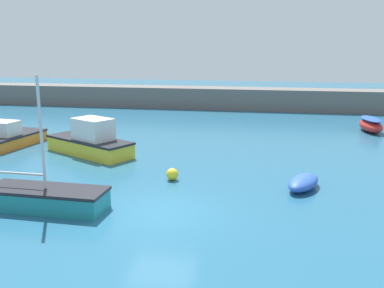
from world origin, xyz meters
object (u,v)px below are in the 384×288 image
(fishing_dinghy_green, at_px, (303,182))
(rowboat_with_red_cover, at_px, (371,124))
(cabin_cruiser_white, at_px, (91,141))
(mooring_buoy_yellow, at_px, (172,174))
(motorboat_grey_hull, at_px, (8,138))
(sailboat_short_mast, at_px, (46,198))

(fishing_dinghy_green, relative_size, rowboat_with_red_cover, 0.77)
(fishing_dinghy_green, distance_m, cabin_cruiser_white, 11.96)
(fishing_dinghy_green, height_order, mooring_buoy_yellow, fishing_dinghy_green)
(mooring_buoy_yellow, bearing_deg, cabin_cruiser_white, 145.84)
(motorboat_grey_hull, bearing_deg, cabin_cruiser_white, -91.11)
(sailboat_short_mast, bearing_deg, fishing_dinghy_green, 24.31)
(cabin_cruiser_white, xyz_separation_m, mooring_buoy_yellow, (5.55, -3.76, -0.47))
(fishing_dinghy_green, bearing_deg, motorboat_grey_hull, -83.25)
(cabin_cruiser_white, bearing_deg, sailboat_short_mast, 130.26)
(cabin_cruiser_white, bearing_deg, mooring_buoy_yellow, 173.84)
(rowboat_with_red_cover, bearing_deg, mooring_buoy_yellow, -46.84)
(sailboat_short_mast, height_order, mooring_buoy_yellow, sailboat_short_mast)
(cabin_cruiser_white, height_order, sailboat_short_mast, sailboat_short_mast)
(cabin_cruiser_white, height_order, mooring_buoy_yellow, cabin_cruiser_white)
(sailboat_short_mast, bearing_deg, cabin_cruiser_white, 103.48)
(fishing_dinghy_green, relative_size, mooring_buoy_yellow, 4.60)
(motorboat_grey_hull, bearing_deg, fishing_dinghy_green, -98.16)
(sailboat_short_mast, xyz_separation_m, motorboat_grey_hull, (-7.41, 8.89, 0.10))
(cabin_cruiser_white, height_order, motorboat_grey_hull, cabin_cruiser_white)
(fishing_dinghy_green, height_order, motorboat_grey_hull, motorboat_grey_hull)
(motorboat_grey_hull, relative_size, mooring_buoy_yellow, 8.74)
(sailboat_short_mast, distance_m, rowboat_with_red_cover, 23.21)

